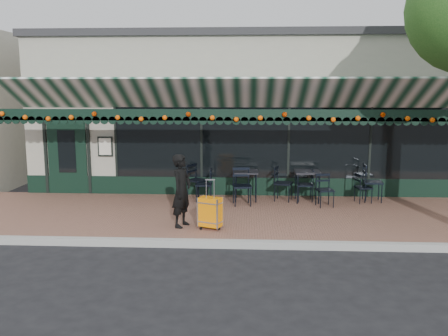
# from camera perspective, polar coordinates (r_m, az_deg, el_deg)

# --- Properties ---
(ground) EXTENTS (80.00, 80.00, 0.00)m
(ground) POSITION_cam_1_polar(r_m,az_deg,el_deg) (9.52, 1.00, -9.41)
(ground) COLOR black
(ground) RESTS_ON ground
(sidewalk) EXTENTS (18.00, 4.00, 0.15)m
(sidewalk) POSITION_cam_1_polar(r_m,az_deg,el_deg) (11.41, 1.36, -5.81)
(sidewalk) COLOR brown
(sidewalk) RESTS_ON ground
(curb) EXTENTS (18.00, 0.16, 0.15)m
(curb) POSITION_cam_1_polar(r_m,az_deg,el_deg) (9.42, 0.99, -9.13)
(curb) COLOR #9E9E99
(curb) RESTS_ON ground
(restaurant_building) EXTENTS (12.00, 9.60, 4.50)m
(restaurant_building) POSITION_cam_1_polar(r_m,az_deg,el_deg) (16.86, 1.98, 6.71)
(restaurant_building) COLOR #A9A593
(restaurant_building) RESTS_ON ground
(woman) EXTENTS (0.56, 0.67, 1.57)m
(woman) POSITION_cam_1_polar(r_m,az_deg,el_deg) (10.17, -5.12, -2.73)
(woman) COLOR black
(woman) RESTS_ON sidewalk
(suitcase) EXTENTS (0.53, 0.42, 1.06)m
(suitcase) POSITION_cam_1_polar(r_m,az_deg,el_deg) (10.05, -1.67, -5.38)
(suitcase) COLOR orange
(suitcase) RESTS_ON sidewalk
(cafe_table_a) EXTENTS (0.66, 0.66, 0.81)m
(cafe_table_a) POSITION_cam_1_polar(r_m,az_deg,el_deg) (12.61, 10.01, -0.74)
(cafe_table_a) COLOR black
(cafe_table_a) RESTS_ON sidewalk
(cafe_table_b) EXTENTS (0.64, 0.64, 0.79)m
(cafe_table_b) POSITION_cam_1_polar(r_m,az_deg,el_deg) (12.56, 2.65, -0.73)
(cafe_table_b) COLOR black
(cafe_table_b) RESTS_ON sidewalk
(chair_a_left) EXTENTS (0.43, 0.43, 0.85)m
(chair_a_left) POSITION_cam_1_polar(r_m,az_deg,el_deg) (12.70, 9.72, -2.04)
(chair_a_left) COLOR black
(chair_a_left) RESTS_ON sidewalk
(chair_a_right) EXTENTS (0.54, 0.54, 1.01)m
(chair_a_right) POSITION_cam_1_polar(r_m,az_deg,el_deg) (13.06, 17.44, -1.67)
(chair_a_right) COLOR black
(chair_a_right) RESTS_ON sidewalk
(chair_a_front) EXTENTS (0.49, 0.49, 0.83)m
(chair_a_front) POSITION_cam_1_polar(r_m,az_deg,el_deg) (12.19, 12.05, -2.65)
(chair_a_front) COLOR black
(chair_a_front) RESTS_ON sidewalk
(chair_a_extra) EXTENTS (0.47, 0.47, 0.78)m
(chair_a_extra) POSITION_cam_1_polar(r_m,az_deg,el_deg) (12.86, 16.43, -2.30)
(chair_a_extra) COLOR black
(chair_a_extra) RESTS_ON sidewalk
(chair_b_left) EXTENTS (0.44, 0.44, 0.88)m
(chair_b_left) POSITION_cam_1_polar(r_m,az_deg,el_deg) (12.50, -2.44, -2.03)
(chair_b_left) COLOR black
(chair_b_left) RESTS_ON sidewalk
(chair_b_right) EXTENTS (0.56, 0.56, 0.92)m
(chair_b_right) POSITION_cam_1_polar(r_m,az_deg,el_deg) (12.65, 7.15, -1.87)
(chair_b_right) COLOR black
(chair_b_right) RESTS_ON sidewalk
(chair_b_front) EXTENTS (0.54, 0.54, 0.96)m
(chair_b_front) POSITION_cam_1_polar(r_m,az_deg,el_deg) (12.08, 2.18, -2.24)
(chair_b_front) COLOR black
(chair_b_front) RESTS_ON sidewalk
(chair_solo) EXTENTS (0.64, 0.64, 0.92)m
(chair_solo) POSITION_cam_1_polar(r_m,az_deg,el_deg) (12.97, -3.22, -1.52)
(chair_solo) COLOR black
(chair_solo) RESTS_ON sidewalk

